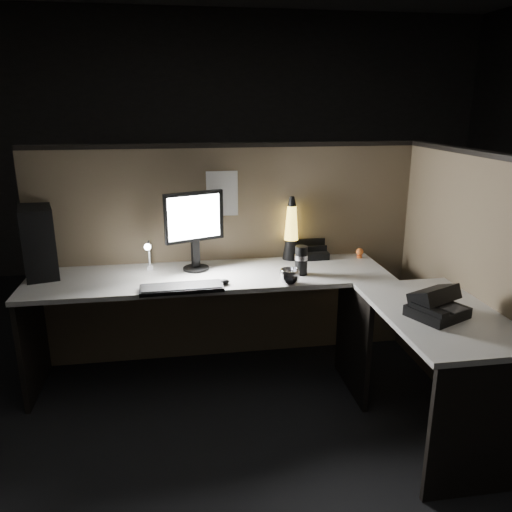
{
  "coord_description": "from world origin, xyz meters",
  "views": [
    {
      "loc": [
        -0.33,
        -2.43,
        1.77
      ],
      "look_at": [
        0.11,
        0.35,
        0.92
      ],
      "focal_mm": 35.0,
      "sensor_mm": 36.0,
      "label": 1
    }
  ],
  "objects": [
    {
      "name": "floor",
      "position": [
        0.0,
        0.0,
        0.0
      ],
      "size": [
        6.0,
        6.0,
        0.0
      ],
      "primitive_type": "plane",
      "color": "black",
      "rests_on": "ground"
    },
    {
      "name": "room_shell",
      "position": [
        0.0,
        0.0,
        1.62
      ],
      "size": [
        6.0,
        6.0,
        6.0
      ],
      "color": "silver",
      "rests_on": "ground"
    },
    {
      "name": "partition_back",
      "position": [
        0.0,
        0.93,
        0.75
      ],
      "size": [
        2.66,
        0.06,
        1.5
      ],
      "primitive_type": "cube",
      "color": "brown",
      "rests_on": "ground"
    },
    {
      "name": "partition_right",
      "position": [
        1.33,
        0.1,
        0.75
      ],
      "size": [
        0.06,
        1.66,
        1.5
      ],
      "primitive_type": "cube",
      "color": "brown",
      "rests_on": "ground"
    },
    {
      "name": "desk",
      "position": [
        0.18,
        0.25,
        0.58
      ],
      "size": [
        2.6,
        1.6,
        0.73
      ],
      "color": "beige",
      "rests_on": "ground"
    },
    {
      "name": "pc_tower",
      "position": [
        -1.22,
        0.79,
        0.95
      ],
      "size": [
        0.29,
        0.46,
        0.44
      ],
      "primitive_type": "cube",
      "rotation": [
        0.0,
        0.0,
        0.27
      ],
      "color": "black",
      "rests_on": "desk"
    },
    {
      "name": "monitor",
      "position": [
        -0.24,
        0.73,
        1.04
      ],
      "size": [
        0.39,
        0.19,
        0.51
      ],
      "rotation": [
        0.0,
        0.0,
        0.36
      ],
      "color": "black",
      "rests_on": "desk"
    },
    {
      "name": "keyboard",
      "position": [
        -0.34,
        0.34,
        0.74
      ],
      "size": [
        0.49,
        0.18,
        0.02
      ],
      "primitive_type": "cube",
      "rotation": [
        0.0,
        0.0,
        0.04
      ],
      "color": "black",
      "rests_on": "desk"
    },
    {
      "name": "mouse",
      "position": [
        -0.09,
        0.4,
        0.75
      ],
      "size": [
        0.09,
        0.08,
        0.03
      ],
      "primitive_type": "ellipsoid",
      "rotation": [
        0.0,
        0.0,
        0.3
      ],
      "color": "black",
      "rests_on": "desk"
    },
    {
      "name": "clip_lamp",
      "position": [
        -0.54,
        0.69,
        0.86
      ],
      "size": [
        0.04,
        0.17,
        0.21
      ],
      "color": "silver",
      "rests_on": "desk"
    },
    {
      "name": "organizer",
      "position": [
        0.57,
        0.88,
        0.77
      ],
      "size": [
        0.25,
        0.22,
        0.19
      ],
      "rotation": [
        0.0,
        0.0,
        0.02
      ],
      "color": "black",
      "rests_on": "desk"
    },
    {
      "name": "lava_lamp",
      "position": [
        0.43,
        0.85,
        0.91
      ],
      "size": [
        0.12,
        0.12,
        0.44
      ],
      "color": "black",
      "rests_on": "desk"
    },
    {
      "name": "travel_mug",
      "position": [
        0.42,
        0.51,
        0.82
      ],
      "size": [
        0.08,
        0.08,
        0.19
      ],
      "primitive_type": "cylinder",
      "color": "black",
      "rests_on": "desk"
    },
    {
      "name": "steel_mug",
      "position": [
        0.31,
        0.34,
        0.78
      ],
      "size": [
        0.14,
        0.14,
        0.1
      ],
      "primitive_type": "imported",
      "rotation": [
        0.0,
        0.0,
        -0.21
      ],
      "color": "#B2B2B9",
      "rests_on": "desk"
    },
    {
      "name": "figurine",
      "position": [
        0.92,
        0.79,
        0.78
      ],
      "size": [
        0.05,
        0.05,
        0.05
      ],
      "primitive_type": "sphere",
      "color": "orange",
      "rests_on": "desk"
    },
    {
      "name": "pinned_paper",
      "position": [
        -0.04,
        0.9,
        1.2
      ],
      "size": [
        0.21,
        0.0,
        0.3
      ],
      "primitive_type": "cube",
      "color": "white",
      "rests_on": "partition_back"
    },
    {
      "name": "desk_phone",
      "position": [
        0.95,
        -0.24,
        0.79
      ],
      "size": [
        0.33,
        0.33,
        0.16
      ],
      "rotation": [
        0.0,
        0.0,
        0.43
      ],
      "color": "black",
      "rests_on": "desk"
    }
  ]
}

